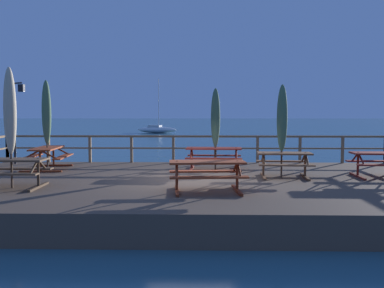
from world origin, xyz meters
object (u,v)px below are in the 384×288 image
at_px(sailboat_distant, 157,129).
at_px(patio_umbrella_tall_back_left, 216,118).
at_px(picnic_table_front_left, 207,169).
at_px(patio_umbrella_tall_mid_left, 10,111).
at_px(picnic_table_back_right, 47,153).
at_px(patio_umbrella_tall_front, 46,113).
at_px(lamp_post_hooked, 17,110).
at_px(picnic_table_mid_right, 214,154).
at_px(picnic_table_mid_centre, 10,167).
at_px(patio_umbrella_short_back, 282,119).
at_px(picnic_table_front_right, 284,160).

bearing_deg(sailboat_distant, patio_umbrella_tall_back_left, -81.51).
height_order(picnic_table_front_left, patio_umbrella_tall_mid_left, patio_umbrella_tall_mid_left).
xyz_separation_m(patio_umbrella_tall_mid_left, sailboat_distant, (-1.64, 51.28, -2.18)).
distance_m(picnic_table_back_right, patio_umbrella_tall_front, 1.42).
xyz_separation_m(picnic_table_back_right, lamp_post_hooked, (-1.69, 1.53, 1.55)).
distance_m(picnic_table_mid_right, sailboat_distant, 47.80).
distance_m(picnic_table_back_right, picnic_table_mid_centre, 3.98).
relative_size(picnic_table_mid_right, patio_umbrella_tall_mid_left, 0.63).
bearing_deg(patio_umbrella_short_back, picnic_table_front_right, -12.34).
bearing_deg(patio_umbrella_tall_front, picnic_table_front_left, -38.27).
bearing_deg(picnic_table_mid_centre, patio_umbrella_short_back, 15.74).
bearing_deg(patio_umbrella_tall_back_left, sailboat_distant, 98.49).
xyz_separation_m(picnic_table_front_left, patio_umbrella_tall_front, (-5.57, 4.39, 1.43)).
relative_size(picnic_table_mid_right, patio_umbrella_short_back, 0.70).
distance_m(patio_umbrella_tall_back_left, patio_umbrella_tall_mid_left, 6.73).
bearing_deg(patio_umbrella_short_back, sailboat_distant, 100.39).
relative_size(picnic_table_front_left, patio_umbrella_tall_mid_left, 0.63).
xyz_separation_m(picnic_table_front_right, patio_umbrella_tall_front, (-7.94, 1.87, 1.43)).
relative_size(picnic_table_front_right, patio_umbrella_tall_back_left, 0.60).
height_order(patio_umbrella_tall_back_left, sailboat_distant, sailboat_distant).
height_order(picnic_table_front_left, lamp_post_hooked, lamp_post_hooked).
bearing_deg(patio_umbrella_tall_mid_left, lamp_post_hooked, 111.67).
distance_m(picnic_table_mid_centre, patio_umbrella_tall_front, 4.22).
bearing_deg(picnic_table_back_right, picnic_table_front_left, -38.26).
height_order(picnic_table_back_right, patio_umbrella_tall_front, patio_umbrella_tall_front).
bearing_deg(patio_umbrella_short_back, patio_umbrella_tall_front, 166.73).
height_order(picnic_table_mid_centre, sailboat_distant, sailboat_distant).
height_order(picnic_table_front_right, sailboat_distant, sailboat_distant).
bearing_deg(patio_umbrella_tall_front, picnic_table_mid_centre, -83.72).
relative_size(picnic_table_front_left, patio_umbrella_short_back, 0.70).
height_order(picnic_table_front_right, lamp_post_hooked, lamp_post_hooked).
relative_size(picnic_table_mid_right, picnic_table_front_right, 1.17).
height_order(picnic_table_front_right, patio_umbrella_short_back, patio_umbrella_short_back).
distance_m(picnic_table_front_right, picnic_table_front_left, 3.46).
bearing_deg(picnic_table_mid_centre, patio_umbrella_tall_mid_left, -22.31).
bearing_deg(lamp_post_hooked, patio_umbrella_short_back, -19.54).
bearing_deg(picnic_table_front_right, picnic_table_mid_right, 137.58).
bearing_deg(patio_umbrella_tall_back_left, picnic_table_mid_centre, -144.03).
relative_size(patio_umbrella_tall_back_left, patio_umbrella_tall_mid_left, 0.90).
distance_m(patio_umbrella_tall_mid_left, lamp_post_hooked, 5.93).
bearing_deg(picnic_table_front_right, patio_umbrella_short_back, 167.66).
height_order(picnic_table_mid_right, sailboat_distant, sailboat_distant).
bearing_deg(picnic_table_back_right, lamp_post_hooked, 137.89).
height_order(picnic_table_front_left, patio_umbrella_tall_back_left, patio_umbrella_tall_back_left).
relative_size(picnic_table_mid_right, patio_umbrella_tall_front, 0.63).
bearing_deg(picnic_table_mid_centre, picnic_table_mid_right, 36.40).
relative_size(picnic_table_front_right, sailboat_distant, 0.22).
bearing_deg(patio_umbrella_tall_mid_left, picnic_table_front_left, -4.79).
relative_size(picnic_table_front_right, patio_umbrella_tall_mid_left, 0.54).
bearing_deg(patio_umbrella_tall_front, sailboat_distant, 91.40).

